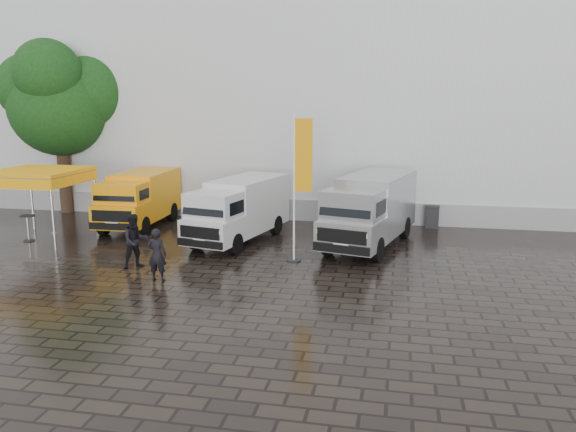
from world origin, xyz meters
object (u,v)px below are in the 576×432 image
at_px(van_white, 239,211).
at_px(wheelie_bin, 432,216).
at_px(van_silver, 370,212).
at_px(person_front, 157,255).
at_px(flagpole, 299,179).
at_px(person_tent, 135,241).
at_px(canopy_tent, 38,174).
at_px(cocktail_table, 28,228).
at_px(van_yellow, 139,200).

bearing_deg(van_white, wheelie_bin, 40.43).
bearing_deg(van_silver, person_front, -123.40).
bearing_deg(van_white, van_silver, 16.02).
bearing_deg(flagpole, van_white, 140.78).
bearing_deg(wheelie_bin, person_tent, -135.30).
distance_m(canopy_tent, person_tent, 6.50).
xyz_separation_m(flagpole, person_tent, (-5.30, -1.81, -2.00)).
bearing_deg(canopy_tent, person_front, -30.98).
height_order(van_silver, person_front, van_silver).
distance_m(van_silver, cocktail_table, 13.73).
bearing_deg(flagpole, cocktail_table, 176.27).
relative_size(canopy_tent, wheelie_bin, 3.25).
distance_m(cocktail_table, person_front, 8.21).
height_order(van_yellow, person_front, van_yellow).
xyz_separation_m(van_yellow, wheelie_bin, (12.87, 2.44, -0.71)).
xyz_separation_m(canopy_tent, cocktail_table, (-0.41, -0.35, -2.17)).
bearing_deg(van_silver, flagpole, -116.60).
relative_size(canopy_tent, person_tent, 1.77).
relative_size(van_yellow, flagpole, 1.01).
distance_m(van_silver, person_front, 8.51).
bearing_deg(canopy_tent, person_tent, -27.59).
bearing_deg(person_tent, van_yellow, 72.25).
bearing_deg(van_yellow, canopy_tent, -136.12).
relative_size(van_white, van_silver, 0.91).
bearing_deg(canopy_tent, wheelie_bin, 18.85).
distance_m(canopy_tent, person_front, 8.23).
bearing_deg(person_tent, flagpole, -23.51).
bearing_deg(wheelie_bin, cocktail_table, -154.84).
height_order(van_silver, wheelie_bin, van_silver).
height_order(van_white, cocktail_table, van_white).
relative_size(flagpole, cocktail_table, 4.95).
bearing_deg(person_front, flagpole, -144.49).
xyz_separation_m(van_silver, flagpole, (-2.31, -2.66, 1.56)).
distance_m(flagpole, wheelie_bin, 8.45).
distance_m(van_yellow, wheelie_bin, 13.12).
bearing_deg(cocktail_table, person_tent, -23.17).
relative_size(flagpole, wheelie_bin, 5.17).
bearing_deg(flagpole, canopy_tent, 174.30).
bearing_deg(cocktail_table, wheelie_bin, 19.51).
height_order(van_white, canopy_tent, canopy_tent).
bearing_deg(van_yellow, flagpole, -28.47).
bearing_deg(person_tent, cocktail_table, 114.45).
bearing_deg(flagpole, person_tent, -161.13).
bearing_deg(person_tent, wheelie_bin, -3.33).
bearing_deg(van_silver, wheelie_bin, 70.22).
bearing_deg(van_silver, cocktail_table, -157.52).
relative_size(van_silver, cocktail_table, 5.96).
distance_m(van_white, van_silver, 5.21).
relative_size(van_yellow, canopy_tent, 1.60).
xyz_separation_m(van_white, person_tent, (-2.42, -4.17, -0.32)).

